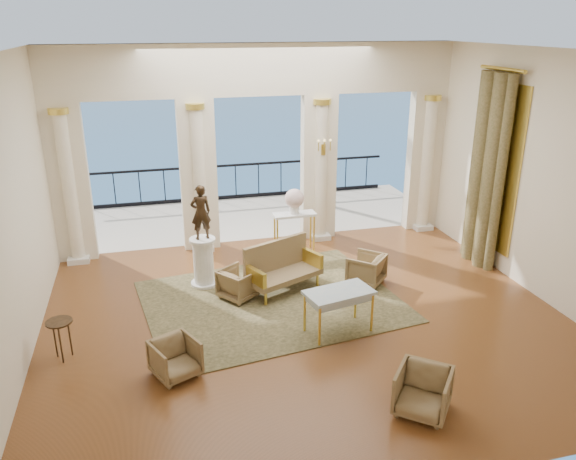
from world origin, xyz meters
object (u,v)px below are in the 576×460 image
object	(u,v)px
armchair_b	(423,390)
console_table	(294,220)
armchair_c	(366,268)
side_table	(60,326)
settee	(281,267)
statue	(201,212)
pedestal	(204,263)
armchair_a	(175,357)
armchair_d	(239,282)
game_table	(339,295)

from	to	relation	value
armchair_b	console_table	distance (m)	5.87
armchair_c	side_table	world-z (taller)	armchair_c
armchair_b	settee	distance (m)	4.13
statue	pedestal	bearing A→B (deg)	180.00
settee	pedestal	world-z (taller)	pedestal
statue	console_table	distance (m)	2.63
statue	armchair_a	bearing A→B (deg)	65.65
armchair_b	armchair_c	bearing A→B (deg)	118.38
settee	pedestal	xyz separation A→B (m)	(-1.43, 0.58, -0.01)
armchair_a	side_table	world-z (taller)	side_table
armchair_a	settee	xyz separation A→B (m)	(2.18, 2.36, 0.17)
armchair_d	settee	world-z (taller)	settee
armchair_d	console_table	world-z (taller)	console_table
armchair_a	settee	distance (m)	3.22
side_table	armchair_c	bearing A→B (deg)	13.40
armchair_b	armchair_c	distance (m)	3.97
armchair_d	console_table	bearing A→B (deg)	-76.30
armchair_c	settee	size ratio (longest dim) A/B	0.42
armchair_c	statue	size ratio (longest dim) A/B	0.62
armchair_d	settee	size ratio (longest dim) A/B	0.40
armchair_b	game_table	xyz separation A→B (m)	(-0.39, 2.24, 0.33)
side_table	pedestal	bearing A→B (deg)	40.05
game_table	console_table	bearing A→B (deg)	74.61
settee	side_table	xyz separation A→B (m)	(-3.84, -1.46, 0.07)
statue	console_table	bearing A→B (deg)	-160.04
armchair_c	settee	world-z (taller)	settee
console_table	armchair_b	bearing A→B (deg)	-89.06
settee	armchair_d	bearing A→B (deg)	164.71
side_table	settee	bearing A→B (deg)	20.76
game_table	pedestal	size ratio (longest dim) A/B	1.22
armchair_b	game_table	distance (m)	2.30
settee	statue	size ratio (longest dim) A/B	1.50
armchair_a	pedestal	xyz separation A→B (m)	(0.76, 2.93, 0.16)
pedestal	game_table	bearing A→B (deg)	-50.12
armchair_a	statue	world-z (taller)	statue
pedestal	statue	size ratio (longest dim) A/B	0.93
armchair_b	game_table	size ratio (longest dim) A/B	0.58
statue	armchair_d	bearing A→B (deg)	119.04
armchair_a	game_table	distance (m)	2.81
armchair_a	statue	bearing A→B (deg)	50.97
armchair_c	armchair_b	bearing A→B (deg)	33.19
armchair_a	game_table	world-z (taller)	game_table
armchair_c	console_table	bearing A→B (deg)	-109.76
statue	console_table	world-z (taller)	statue
armchair_c	armchair_a	bearing A→B (deg)	-15.90
console_table	game_table	bearing A→B (deg)	-94.22
armchair_a	pedestal	world-z (taller)	pedestal
armchair_d	console_table	size ratio (longest dim) A/B	0.67
pedestal	console_table	xyz separation A→B (m)	(2.18, 1.25, 0.27)
settee	armchair_a	bearing A→B (deg)	-156.82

